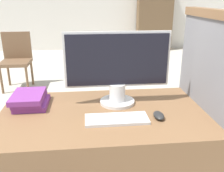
{
  "coord_description": "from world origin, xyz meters",
  "views": [
    {
      "loc": [
        -0.09,
        -0.98,
        1.41
      ],
      "look_at": [
        0.05,
        0.33,
        0.93
      ],
      "focal_mm": 40.0,
      "sensor_mm": 36.0,
      "label": 1
    }
  ],
  "objects_px": {
    "monitor": "(117,68)",
    "far_chair": "(16,57)",
    "keyboard": "(117,119)",
    "mouse": "(159,115)",
    "book_stack": "(30,100)"
  },
  "relations": [
    {
      "from": "monitor",
      "to": "far_chair",
      "type": "distance_m",
      "value": 2.87
    },
    {
      "from": "keyboard",
      "to": "book_stack",
      "type": "xyz_separation_m",
      "value": [
        -0.52,
        0.25,
        0.03
      ]
    },
    {
      "from": "monitor",
      "to": "far_chair",
      "type": "height_order",
      "value": "monitor"
    },
    {
      "from": "keyboard",
      "to": "book_stack",
      "type": "height_order",
      "value": "book_stack"
    },
    {
      "from": "book_stack",
      "to": "far_chair",
      "type": "relative_size",
      "value": 0.3
    },
    {
      "from": "mouse",
      "to": "book_stack",
      "type": "distance_m",
      "value": 0.8
    },
    {
      "from": "monitor",
      "to": "far_chair",
      "type": "bearing_deg",
      "value": 117.19
    },
    {
      "from": "book_stack",
      "to": "keyboard",
      "type": "bearing_deg",
      "value": -26.0
    },
    {
      "from": "monitor",
      "to": "far_chair",
      "type": "relative_size",
      "value": 0.74
    },
    {
      "from": "monitor",
      "to": "keyboard",
      "type": "xyz_separation_m",
      "value": [
        -0.03,
        -0.24,
        -0.23
      ]
    },
    {
      "from": "monitor",
      "to": "mouse",
      "type": "distance_m",
      "value": 0.38
    },
    {
      "from": "far_chair",
      "to": "mouse",
      "type": "bearing_deg",
      "value": -56.23
    },
    {
      "from": "monitor",
      "to": "keyboard",
      "type": "relative_size",
      "value": 1.85
    },
    {
      "from": "far_chair",
      "to": "keyboard",
      "type": "bearing_deg",
      "value": -60.26
    },
    {
      "from": "keyboard",
      "to": "monitor",
      "type": "bearing_deg",
      "value": 82.28
    }
  ]
}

